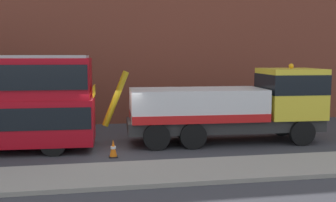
% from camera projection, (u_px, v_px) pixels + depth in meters
% --- Properties ---
extents(ground_plane, '(120.00, 120.00, 0.00)m').
position_uv_depth(ground_plane, '(112.00, 148.00, 17.59)').
color(ground_plane, '#38383D').
extents(near_kerb, '(60.00, 2.80, 0.15)m').
position_uv_depth(near_kerb, '(117.00, 175.00, 13.48)').
color(near_kerb, gray).
rests_on(near_kerb, ground_plane).
extents(recovery_tow_truck, '(10.19, 3.00, 3.67)m').
position_uv_depth(recovery_tow_truck, '(235.00, 105.00, 18.71)').
color(recovery_tow_truck, '#2D2D2D').
rests_on(recovery_tow_truck, ground_plane).
extents(traffic_cone_near_bus, '(0.36, 0.36, 0.72)m').
position_uv_depth(traffic_cone_near_bus, '(113.00, 149.00, 16.05)').
color(traffic_cone_near_bus, orange).
rests_on(traffic_cone_near_bus, ground_plane).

